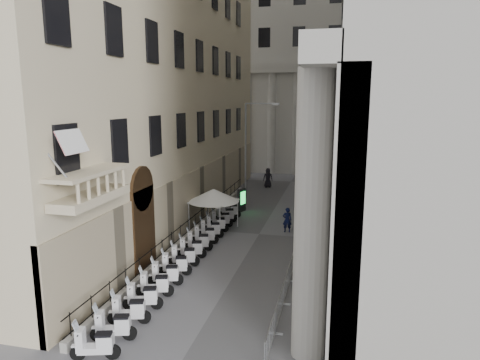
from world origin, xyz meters
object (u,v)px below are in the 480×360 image
object	(u,v)px
scooter_0	(97,360)
street_lamp	(250,146)
security_tent	(211,194)
pedestrian_a	(287,220)
info_kiosk	(242,200)
pedestrian_b	(306,196)

from	to	relation	value
scooter_0	street_lamp	distance (m)	22.86
security_tent	street_lamp	distance (m)	6.95
security_tent	pedestrian_a	distance (m)	5.60
info_kiosk	pedestrian_a	distance (m)	6.32
scooter_0	pedestrian_b	bearing A→B (deg)	-28.95
pedestrian_a	pedestrian_b	xyz separation A→B (m)	(0.67, 7.74, -0.01)
street_lamp	info_kiosk	distance (m)	4.52
street_lamp	info_kiosk	xyz separation A→B (m)	(-0.35, -1.44, -4.27)
pedestrian_b	pedestrian_a	bearing A→B (deg)	82.70
pedestrian_b	security_tent	bearing A→B (deg)	49.97
scooter_0	pedestrian_a	bearing A→B (deg)	-32.54
security_tent	street_lamp	bearing A→B (deg)	76.75
info_kiosk	pedestrian_b	size ratio (longest dim) A/B	1.09
scooter_0	pedestrian_b	xyz separation A→B (m)	(5.40, 23.88, 0.85)
info_kiosk	security_tent	bearing A→B (deg)	-82.42
pedestrian_a	pedestrian_b	size ratio (longest dim) A/B	1.01
scooter_0	street_lamp	size ratio (longest dim) A/B	0.17
security_tent	info_kiosk	xyz separation A→B (m)	(1.11, 4.75, -1.46)
security_tent	info_kiosk	world-z (taller)	security_tent
street_lamp	scooter_0	bearing A→B (deg)	-88.56
info_kiosk	pedestrian_b	world-z (taller)	info_kiosk
security_tent	street_lamp	size ratio (longest dim) A/B	0.41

